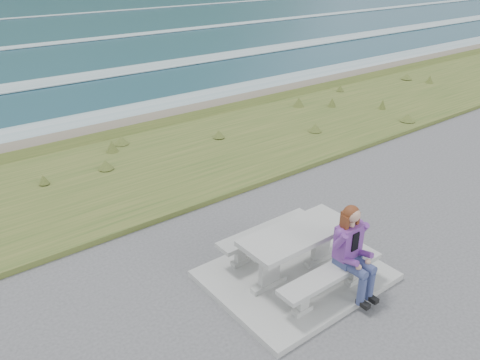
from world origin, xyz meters
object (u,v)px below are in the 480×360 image
at_px(bench_landward, 331,277).
at_px(bench_seaward, 267,234).
at_px(seated_woman, 354,264).
at_px(picnic_table, 297,241).

height_order(bench_landward, bench_seaward, same).
bearing_deg(bench_seaward, seated_woman, -78.27).
xyz_separation_m(bench_seaward, seated_woman, (0.32, -1.53, 0.16)).
xyz_separation_m(picnic_table, bench_seaward, (0.00, 0.70, -0.23)).
bearing_deg(picnic_table, seated_woman, -69.07).
relative_size(bench_landward, seated_woman, 1.31).
distance_m(picnic_table, bench_seaward, 0.74).
distance_m(bench_landward, bench_seaward, 1.40).
distance_m(bench_seaward, seated_woman, 1.57).
bearing_deg(bench_landward, bench_seaward, 90.00).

